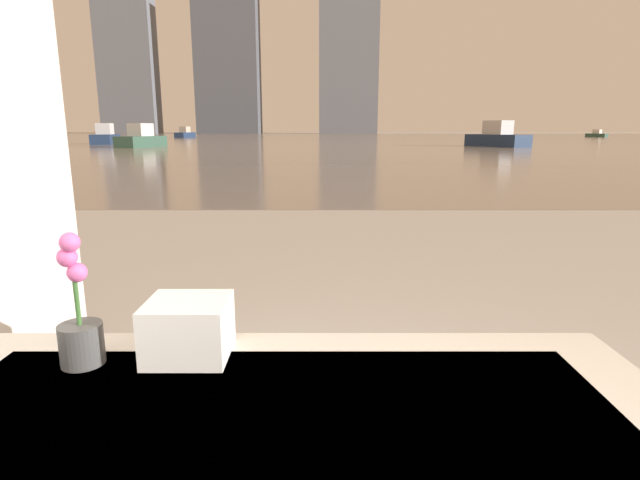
# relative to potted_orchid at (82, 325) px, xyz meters

# --- Properties ---
(potted_orchid) EXTENTS (0.11, 0.11, 0.36)m
(potted_orchid) POSITION_rel_potted_orchid_xyz_m (0.00, 0.00, 0.00)
(potted_orchid) COLOR #4C4C4C
(potted_orchid) RESTS_ON bathtub
(towel_stack) EXTENTS (0.22, 0.21, 0.16)m
(towel_stack) POSITION_rel_potted_orchid_xyz_m (0.27, 0.05, -0.03)
(towel_stack) COLOR white
(towel_stack) RESTS_ON bathtub
(harbor_water) EXTENTS (180.00, 110.00, 0.01)m
(harbor_water) POSITION_rel_potted_orchid_xyz_m (0.54, 61.09, -0.68)
(harbor_water) COLOR gray
(harbor_water) RESTS_ON ground_plane
(harbor_boat_0) EXTENTS (2.22, 4.17, 1.49)m
(harbor_boat_0) POSITION_rel_potted_orchid_xyz_m (-10.78, 31.21, -0.15)
(harbor_boat_0) COLOR #335647
(harbor_boat_0) RESTS_ON harbor_water
(harbor_boat_1) EXTENTS (2.18, 4.34, 1.55)m
(harbor_boat_1) POSITION_rel_potted_orchid_xyz_m (-15.84, 37.81, -0.13)
(harbor_boat_1) COLOR navy
(harbor_boat_1) RESTS_ON harbor_water
(harbor_boat_2) EXTENTS (3.33, 4.69, 1.68)m
(harbor_boat_2) POSITION_rel_potted_orchid_xyz_m (12.31, 32.26, -0.08)
(harbor_boat_2) COLOR navy
(harbor_boat_2) RESTS_ON harbor_water
(harbor_boat_3) EXTENTS (1.91, 3.90, 1.40)m
(harbor_boat_3) POSITION_rel_potted_orchid_xyz_m (-16.87, 64.83, -0.18)
(harbor_boat_3) COLOR navy
(harbor_boat_3) RESTS_ON harbor_water
(harbor_boat_4) EXTENTS (2.23, 2.79, 1.02)m
(harbor_boat_4) POSITION_rel_potted_orchid_xyz_m (38.50, 68.39, -0.32)
(harbor_boat_4) COLOR #335647
(harbor_boat_4) RESTS_ON harbor_water
(skyline_tower_0) EXTENTS (12.27, 6.12, 49.58)m
(skyline_tower_0) POSITION_rel_potted_orchid_xyz_m (-42.76, 117.09, 24.10)
(skyline_tower_0) COLOR slate
(skyline_tower_0) RESTS_ON ground_plane
(skyline_tower_1) EXTENTS (13.84, 8.76, 30.69)m
(skyline_tower_1) POSITION_rel_potted_orchid_xyz_m (-20.10, 117.09, 14.66)
(skyline_tower_1) COLOR #4C515B
(skyline_tower_1) RESTS_ON ground_plane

